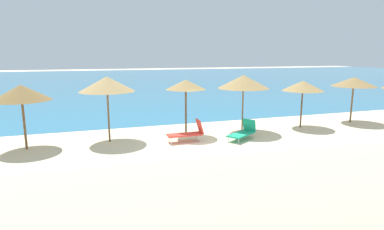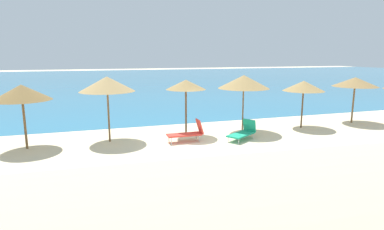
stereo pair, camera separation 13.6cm
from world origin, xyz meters
name	(u,v)px [view 2 (the right image)]	position (x,y,z in m)	size (l,w,h in m)	color
ground_plane	(209,149)	(0.00, 0.00, 0.00)	(160.00, 160.00, 0.00)	beige
sea_water	(122,80)	(0.00, 38.68, 0.00)	(160.00, 67.27, 0.01)	teal
beach_umbrella_2	(22,93)	(-7.41, 2.38, 2.41)	(2.36, 2.36, 2.75)	brown
beach_umbrella_3	(107,84)	(-3.97, 2.47, 2.66)	(2.48, 2.48, 3.00)	brown
beach_umbrella_4	(186,85)	(-0.30, 2.39, 2.52)	(1.93, 1.93, 2.77)	brown
beach_umbrella_5	(244,82)	(2.69, 2.22, 2.61)	(2.59, 2.59, 2.95)	brown
beach_umbrella_6	(304,86)	(6.26, 2.18, 2.29)	(2.20, 2.20, 2.57)	brown
beach_umbrella_7	(355,82)	(9.90, 2.35, 2.40)	(2.50, 2.50, 2.67)	brown
lounge_chair_0	(243,132)	(2.08, 0.92, 0.35)	(1.72, 1.42, 0.89)	#199972
lounge_chair_1	(188,133)	(-0.52, 1.30, 0.44)	(1.66, 0.58, 1.03)	red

